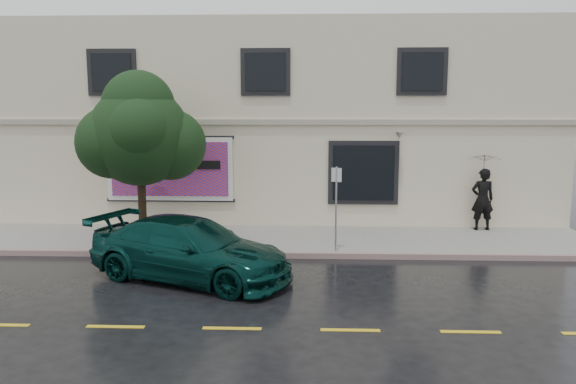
{
  "coord_description": "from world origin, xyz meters",
  "views": [
    {
      "loc": [
        1.42,
        -13.4,
        4.09
      ],
      "look_at": [
        0.83,
        2.2,
        1.72
      ],
      "focal_mm": 35.0,
      "sensor_mm": 36.0,
      "label": 1
    }
  ],
  "objects_px": {
    "car": "(190,249)",
    "fire_hydrant": "(204,235)",
    "pedestrian": "(482,199)",
    "street_tree": "(140,136)"
  },
  "relations": [
    {
      "from": "car",
      "to": "fire_hydrant",
      "type": "distance_m",
      "value": 2.31
    },
    {
      "from": "pedestrian",
      "to": "street_tree",
      "type": "distance_m",
      "value": 10.86
    },
    {
      "from": "car",
      "to": "fire_hydrant",
      "type": "relative_size",
      "value": 5.95
    },
    {
      "from": "car",
      "to": "pedestrian",
      "type": "distance_m",
      "value": 9.84
    },
    {
      "from": "car",
      "to": "fire_hydrant",
      "type": "xyz_separation_m",
      "value": [
        -0.1,
        2.3,
        -0.17
      ]
    },
    {
      "from": "pedestrian",
      "to": "street_tree",
      "type": "relative_size",
      "value": 0.44
    },
    {
      "from": "car",
      "to": "pedestrian",
      "type": "xyz_separation_m",
      "value": [
        8.4,
        5.1,
        0.42
      ]
    },
    {
      "from": "car",
      "to": "pedestrian",
      "type": "height_order",
      "value": "pedestrian"
    },
    {
      "from": "fire_hydrant",
      "to": "pedestrian",
      "type": "bearing_deg",
      "value": 35.72
    },
    {
      "from": "fire_hydrant",
      "to": "street_tree",
      "type": "bearing_deg",
      "value": 173.81
    }
  ]
}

